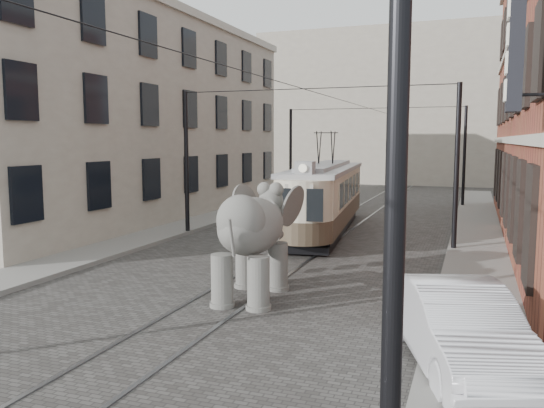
% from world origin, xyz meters
% --- Properties ---
extents(ground, '(120.00, 120.00, 0.00)m').
position_xyz_m(ground, '(0.00, 0.00, 0.00)').
color(ground, '#454340').
extents(tram_rails, '(1.54, 80.00, 0.02)m').
position_xyz_m(tram_rails, '(0.00, 0.00, 0.01)').
color(tram_rails, slate).
rests_on(tram_rails, ground).
extents(sidewalk_right, '(2.00, 60.00, 0.15)m').
position_xyz_m(sidewalk_right, '(6.00, 0.00, 0.07)').
color(sidewalk_right, slate).
rests_on(sidewalk_right, ground).
extents(sidewalk_left, '(2.00, 60.00, 0.15)m').
position_xyz_m(sidewalk_left, '(-6.50, 0.00, 0.07)').
color(sidewalk_left, slate).
rests_on(sidewalk_left, ground).
extents(stucco_building, '(7.00, 24.00, 10.00)m').
position_xyz_m(stucco_building, '(-11.00, 10.00, 5.00)').
color(stucco_building, gray).
rests_on(stucco_building, ground).
extents(distant_block, '(28.00, 10.00, 14.00)m').
position_xyz_m(distant_block, '(0.00, 40.00, 7.00)').
color(distant_block, gray).
rests_on(distant_block, ground).
extents(catenary, '(11.00, 30.20, 6.00)m').
position_xyz_m(catenary, '(-0.20, 5.00, 3.00)').
color(catenary, black).
rests_on(catenary, ground).
extents(tram, '(3.45, 11.15, 4.35)m').
position_xyz_m(tram, '(-0.27, 8.67, 2.18)').
color(tram, beige).
rests_on(tram, ground).
extents(elephant, '(2.96, 4.87, 2.85)m').
position_xyz_m(elephant, '(0.58, -1.89, 1.43)').
color(elephant, '#5D5B56').
rests_on(elephant, ground).
extents(parked_car, '(3.00, 4.82, 1.50)m').
position_xyz_m(parked_car, '(5.68, -4.72, 0.75)').
color(parked_car, silver).
rests_on(parked_car, ground).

